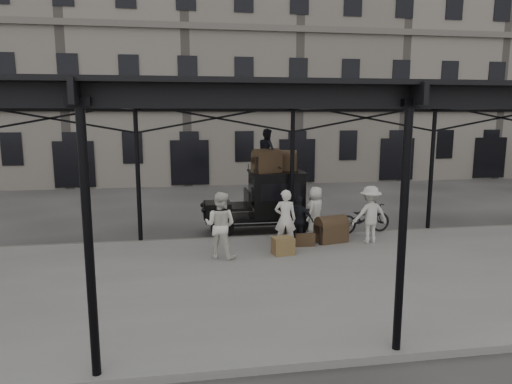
% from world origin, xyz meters
% --- Properties ---
extents(ground, '(120.00, 120.00, 0.00)m').
position_xyz_m(ground, '(0.00, 0.00, 0.00)').
color(ground, '#383533').
rests_on(ground, ground).
extents(platform, '(28.00, 8.00, 0.15)m').
position_xyz_m(platform, '(0.00, -2.00, 0.07)').
color(platform, slate).
rests_on(platform, ground).
extents(canopy, '(22.50, 9.00, 4.74)m').
position_xyz_m(canopy, '(0.00, -1.72, 4.60)').
color(canopy, black).
rests_on(canopy, ground).
extents(building_frontage, '(64.00, 8.00, 14.00)m').
position_xyz_m(building_frontage, '(0.00, 18.00, 7.00)').
color(building_frontage, slate).
rests_on(building_frontage, ground).
extents(taxi, '(3.65, 1.55, 2.18)m').
position_xyz_m(taxi, '(-0.64, 3.02, 1.20)').
color(taxi, black).
rests_on(taxi, ground).
extents(porter_left, '(0.72, 0.54, 1.80)m').
position_xyz_m(porter_left, '(-0.57, 0.46, 1.05)').
color(porter_left, silver).
rests_on(porter_left, platform).
extents(porter_midleft, '(1.14, 1.05, 1.90)m').
position_xyz_m(porter_midleft, '(-2.59, -0.21, 1.10)').
color(porter_midleft, silver).
rests_on(porter_midleft, platform).
extents(porter_centre, '(0.94, 0.93, 1.64)m').
position_xyz_m(porter_centre, '(0.78, 1.80, 0.97)').
color(porter_centre, silver).
rests_on(porter_centre, platform).
extents(porter_official, '(0.98, 0.78, 1.56)m').
position_xyz_m(porter_official, '(-0.08, 0.71, 0.93)').
color(porter_official, black).
rests_on(porter_official, platform).
extents(porter_right, '(1.23, 0.78, 1.82)m').
position_xyz_m(porter_right, '(2.19, 0.60, 1.06)').
color(porter_right, beige).
rests_on(porter_right, platform).
extents(bicycle, '(2.06, 0.99, 1.04)m').
position_xyz_m(bicycle, '(2.48, 1.74, 0.67)').
color(bicycle, black).
rests_on(bicycle, platform).
extents(porter_roof, '(0.71, 0.83, 1.50)m').
position_xyz_m(porter_roof, '(-0.68, 2.93, 2.93)').
color(porter_roof, black).
rests_on(porter_roof, taxi).
extents(steamer_trunk_roof_near, '(1.08, 0.86, 0.69)m').
position_xyz_m(steamer_trunk_roof_near, '(-0.73, 2.78, 2.52)').
color(steamer_trunk_roof_near, '#463420').
rests_on(steamer_trunk_roof_near, taxi).
extents(steamer_trunk_roof_far, '(0.92, 0.67, 0.61)m').
position_xyz_m(steamer_trunk_roof_far, '(0.02, 3.23, 2.48)').
color(steamer_trunk_roof_far, '#463420').
rests_on(steamer_trunk_roof_far, taxi).
extents(steamer_trunk_platform, '(1.08, 0.81, 0.71)m').
position_xyz_m(steamer_trunk_platform, '(1.02, 0.86, 0.50)').
color(steamer_trunk_platform, '#463420').
rests_on(steamer_trunk_platform, platform).
extents(wicker_hamper, '(0.66, 0.54, 0.50)m').
position_xyz_m(wicker_hamper, '(-0.78, -0.18, 0.40)').
color(wicker_hamper, olive).
rests_on(wicker_hamper, platform).
extents(suitcase_upright, '(0.34, 0.62, 0.45)m').
position_xyz_m(suitcase_upright, '(1.28, 1.80, 0.38)').
color(suitcase_upright, '#463420').
rests_on(suitcase_upright, platform).
extents(suitcase_flat, '(0.61, 0.18, 0.40)m').
position_xyz_m(suitcase_flat, '(0.07, 0.49, 0.35)').
color(suitcase_flat, '#463420').
rests_on(suitcase_flat, platform).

